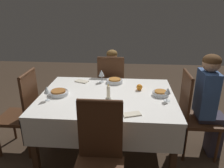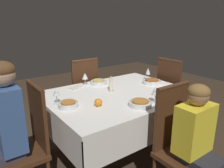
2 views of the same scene
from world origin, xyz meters
name	(u,v)px [view 1 (image 1 of 2)]	position (x,y,z in m)	size (l,w,h in m)	color
ground_plane	(108,149)	(0.00, 0.00, 0.00)	(8.00, 8.00, 0.00)	#3D2D21
dining_table	(107,102)	(0.00, 0.00, 0.66)	(1.53, 1.16, 0.75)	white
chair_east	(193,112)	(1.00, 0.04, 0.54)	(0.42, 0.42, 1.02)	#472816
chair_north	(111,85)	(-0.02, 0.82, 0.54)	(0.42, 0.42, 1.02)	#472816
chair_south	(99,157)	(0.01, -0.82, 0.54)	(0.42, 0.42, 1.02)	#472816
chair_west	(23,110)	(-1.00, -0.05, 0.54)	(0.42, 0.42, 1.02)	#472816
person_adult_denim	(210,101)	(1.16, 0.04, 0.70)	(0.34, 0.30, 1.23)	#383342
person_child_yellow	(112,79)	(-0.02, 0.99, 0.59)	(0.30, 0.33, 1.07)	#282833
bowl_east	(161,93)	(0.61, 0.04, 0.77)	(0.19, 0.19, 0.06)	silver
wine_glass_east	(168,91)	(0.66, -0.10, 0.86)	(0.07, 0.07, 0.15)	white
bowl_north	(115,81)	(0.06, 0.40, 0.77)	(0.21, 0.21, 0.06)	silver
wine_glass_north	(101,73)	(-0.12, 0.43, 0.86)	(0.08, 0.08, 0.17)	white
bowl_south	(102,109)	(-0.01, -0.40, 0.77)	(0.20, 0.20, 0.06)	silver
wine_glass_south	(116,106)	(0.13, -0.49, 0.85)	(0.07, 0.07, 0.15)	white
bowl_west	(58,93)	(-0.56, -0.04, 0.77)	(0.23, 0.23, 0.06)	silver
wine_glass_west	(47,90)	(-0.63, -0.19, 0.86)	(0.06, 0.06, 0.16)	white
candle_centerpiece	(108,93)	(0.02, -0.10, 0.81)	(0.07, 0.07, 0.17)	beige
orange_fruit	(139,87)	(0.37, 0.18, 0.78)	(0.07, 0.07, 0.07)	orange
napkin_red_folded	(82,81)	(-0.38, 0.41, 0.75)	(0.19, 0.15, 0.01)	beige
napkin_spare_side	(132,114)	(0.28, -0.44, 0.75)	(0.19, 0.14, 0.01)	beige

